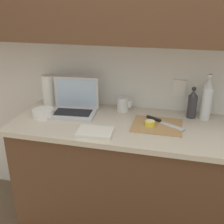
# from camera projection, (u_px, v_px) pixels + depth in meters

# --- Properties ---
(wall_back) EXTENTS (5.20, 0.38, 2.60)m
(wall_back) POSITION_uv_depth(u_px,v_px,m) (174.00, 21.00, 1.81)
(wall_back) COLOR white
(wall_back) RESTS_ON ground_plane
(counter_unit) EXTENTS (2.07, 0.63, 0.91)m
(counter_unit) POSITION_uv_depth(u_px,v_px,m) (163.00, 183.00, 2.00)
(counter_unit) COLOR brown
(counter_unit) RESTS_ON ground_plane
(laptop) EXTENTS (0.35, 0.27, 0.25)m
(laptop) POSITION_uv_depth(u_px,v_px,m) (74.00, 105.00, 2.05)
(laptop) COLOR silver
(laptop) RESTS_ON counter_unit
(cutting_board) EXTENTS (0.32, 0.27, 0.01)m
(cutting_board) POSITION_uv_depth(u_px,v_px,m) (157.00, 125.00, 1.86)
(cutting_board) COLOR tan
(cutting_board) RESTS_ON counter_unit
(knife) EXTENTS (0.27, 0.17, 0.02)m
(knife) POSITION_uv_depth(u_px,v_px,m) (158.00, 120.00, 1.90)
(knife) COLOR silver
(knife) RESTS_ON cutting_board
(lemon_half_cut) EXTENTS (0.07, 0.07, 0.03)m
(lemon_half_cut) POSITION_uv_depth(u_px,v_px,m) (150.00, 123.00, 1.84)
(lemon_half_cut) COLOR yellow
(lemon_half_cut) RESTS_ON cutting_board
(bottle_green_soda) EXTENTS (0.07, 0.07, 0.32)m
(bottle_green_soda) POSITION_uv_depth(u_px,v_px,m) (207.00, 99.00, 1.92)
(bottle_green_soda) COLOR silver
(bottle_green_soda) RESTS_ON counter_unit
(bottle_oil_tall) EXTENTS (0.07, 0.07, 0.22)m
(bottle_oil_tall) POSITION_uv_depth(u_px,v_px,m) (192.00, 104.00, 1.95)
(bottle_oil_tall) COLOR #333338
(bottle_oil_tall) RESTS_ON counter_unit
(measuring_cup) EXTENTS (0.10, 0.08, 0.10)m
(measuring_cup) POSITION_uv_depth(u_px,v_px,m) (123.00, 104.00, 2.09)
(measuring_cup) COLOR silver
(measuring_cup) RESTS_ON counter_unit
(bowl_white) EXTENTS (0.15, 0.15, 0.06)m
(bowl_white) POSITION_uv_depth(u_px,v_px,m) (43.00, 113.00, 1.99)
(bowl_white) COLOR white
(bowl_white) RESTS_ON counter_unit
(paper_towel_roll) EXTENTS (0.11, 0.11, 0.24)m
(paper_towel_roll) POSITION_uv_depth(u_px,v_px,m) (50.00, 90.00, 2.20)
(paper_towel_roll) COLOR white
(paper_towel_roll) RESTS_ON counter_unit
(dish_towel) EXTENTS (0.23, 0.17, 0.02)m
(dish_towel) POSITION_uv_depth(u_px,v_px,m) (95.00, 132.00, 1.74)
(dish_towel) COLOR silver
(dish_towel) RESTS_ON counter_unit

